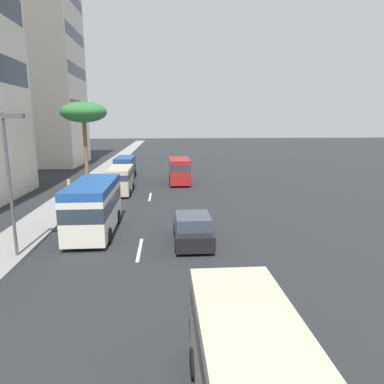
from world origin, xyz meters
name	(u,v)px	position (x,y,z in m)	size (l,w,h in m)	color
ground_plane	(152,187)	(31.50, 0.00, 0.00)	(198.00, 198.00, 0.00)	#26282B
sidewalk_right	(84,187)	(31.50, 6.60, 0.07)	(162.00, 2.71, 0.15)	gray
lane_stripe_mid	(140,249)	(14.39, 0.00, 0.01)	(3.20, 0.16, 0.01)	silver
lane_stripe_far	(150,197)	(26.78, 0.00, 0.01)	(3.20, 0.16, 0.01)	silver
van_lead	(125,166)	(36.62, 3.14, 1.39)	(5.11, 2.07, 2.43)	#1E478C
car_second	(193,229)	(15.15, -2.72, 0.74)	(4.12, 1.95, 1.57)	black
minibus_third	(94,205)	(17.29, 2.74, 1.63)	(6.35, 2.35, 2.96)	silver
van_fourth	(180,169)	(32.93, -2.77, 1.47)	(4.91, 2.15, 2.58)	#A51E1E
van_fifth	(120,179)	(28.48, 2.66, 1.33)	(5.06, 2.05, 2.32)	beige
van_sixth	(251,370)	(3.85, -3.01, 1.39)	(5.30, 2.20, 2.43)	beige
pedestrian_by_tree	(69,188)	(25.54, 6.34, 1.07)	(0.36, 0.29, 1.67)	navy
palm_tree	(84,113)	(31.89, 6.27, 7.06)	(4.28, 4.28, 7.96)	brown
street_lamp	(11,169)	(13.73, 5.53, 4.20)	(0.24, 0.97, 6.52)	#4C4C51
office_tower_far	(35,45)	(50.67, 16.55, 16.75)	(11.13, 11.15, 33.49)	silver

